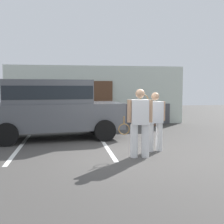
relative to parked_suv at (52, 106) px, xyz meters
name	(u,v)px	position (x,y,z in m)	size (l,w,h in m)	color
ground_plane	(123,155)	(1.96, -2.82, -1.15)	(40.00, 40.00, 0.00)	#423F3D
parking_stripe_0	(20,147)	(-0.90, -1.32, -1.14)	(0.12, 4.40, 0.01)	silver
parking_stripe_1	(105,144)	(1.68, -1.32, -1.14)	(0.12, 4.40, 0.01)	silver
house_frontage	(97,97)	(1.96, 3.64, 0.18)	(8.61, 0.40, 2.83)	silver
parked_suv	(52,106)	(0.00, 0.00, 0.00)	(4.78, 2.58, 2.05)	#4C4F54
tennis_player_man	(140,122)	(2.34, -3.11, -0.24)	(0.89, 0.32, 1.75)	white
tennis_player_woman	(155,121)	(2.94, -2.48, -0.28)	(0.75, 0.30, 1.66)	white
potted_plant_by_porch	(158,116)	(4.74, 2.76, -0.68)	(0.64, 0.64, 0.85)	brown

